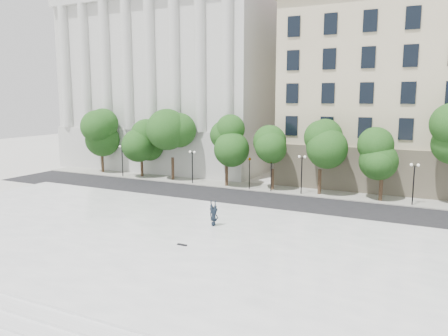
{
  "coord_description": "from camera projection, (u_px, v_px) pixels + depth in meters",
  "views": [
    {
      "loc": [
        19.19,
        -21.71,
        10.18
      ],
      "look_at": [
        3.41,
        10.0,
        4.5
      ],
      "focal_mm": 35.0,
      "sensor_mm": 36.0,
      "label": 1
    }
  ],
  "objects": [
    {
      "name": "far_sidewalk",
      "position": [
        252.0,
        187.0,
        50.45
      ],
      "size": [
        60.0,
        4.0,
        0.12
      ],
      "primitive_type": "cube",
      "color": "gray",
      "rests_on": "ground"
    },
    {
      "name": "street_trees",
      "position": [
        239.0,
        142.0,
        49.82
      ],
      "size": [
        47.17,
        4.89,
        8.09
      ],
      "color": "#382619",
      "rests_on": "ground"
    },
    {
      "name": "person_lying",
      "position": [
        214.0,
        222.0,
        33.58
      ],
      "size": [
        0.8,
        2.01,
        0.54
      ],
      "primitive_type": "imported",
      "rotation": [
        -1.54,
        0.0,
        0.04
      ],
      "color": "black",
      "rests_on": "plaza"
    },
    {
      "name": "lamp_posts",
      "position": [
        245.0,
        164.0,
        48.89
      ],
      "size": [
        35.72,
        0.28,
        4.24
      ],
      "color": "black",
      "rests_on": "ground"
    },
    {
      "name": "skateboard",
      "position": [
        182.0,
        245.0,
        29.17
      ],
      "size": [
        0.71,
        0.2,
        0.07
      ],
      "primitive_type": "cube",
      "rotation": [
        0.0,
        0.0,
        -0.02
      ],
      "color": "black",
      "rests_on": "plaza"
    },
    {
      "name": "plaza",
      "position": [
        140.0,
        236.0,
        31.86
      ],
      "size": [
        44.0,
        22.0,
        0.45
      ],
      "primitive_type": "cube",
      "color": "white",
      "rests_on": "ground"
    },
    {
      "name": "ground",
      "position": [
        112.0,
        252.0,
        29.25
      ],
      "size": [
        160.0,
        160.0,
        0.0
      ],
      "primitive_type": "plane",
      "color": "beige",
      "rests_on": "ground"
    },
    {
      "name": "building_west",
      "position": [
        189.0,
        81.0,
        68.78
      ],
      "size": [
        31.5,
        27.65,
        25.6
      ],
      "color": "#B6B6B1",
      "rests_on": "ground"
    },
    {
      "name": "traffic_light_east",
      "position": [
        271.0,
        159.0,
        47.05
      ],
      "size": [
        0.43,
        1.75,
        4.2
      ],
      "color": "black",
      "rests_on": "ground"
    },
    {
      "name": "street",
      "position": [
        229.0,
        197.0,
        45.16
      ],
      "size": [
        60.0,
        8.0,
        0.02
      ],
      "primitive_type": "cube",
      "color": "black",
      "rests_on": "ground"
    },
    {
      "name": "traffic_light_west",
      "position": [
        250.0,
        158.0,
        48.19
      ],
      "size": [
        0.63,
        1.68,
        4.16
      ],
      "color": "black",
      "rests_on": "ground"
    }
  ]
}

